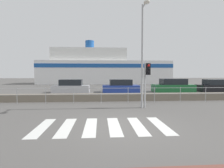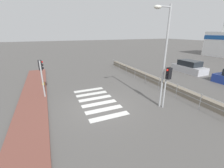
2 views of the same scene
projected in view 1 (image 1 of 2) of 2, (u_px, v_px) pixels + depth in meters
The scene contains 11 objects.
ground_plane at pixel (126, 126), 6.71m from camera, with size 160.00×160.00×0.00m, color #565451.
crosswalk at pixel (102, 126), 6.65m from camera, with size 4.95×2.40×0.01m.
seawall at pixel (114, 97), 12.91m from camera, with size 22.78×0.55×0.54m.
harbor_fence at pixel (115, 93), 12.01m from camera, with size 20.54×0.04×1.07m.
traffic_light_far at pixel (147, 75), 10.23m from camera, with size 0.34×0.32×2.62m.
streetlamp at pixel (143, 44), 9.83m from camera, with size 0.32×1.12×5.94m.
ferry_boat at pixel (102, 69), 36.98m from camera, with size 26.47×7.72×8.93m.
parked_car_silver at pixel (71, 87), 18.87m from camera, with size 3.89×1.73×1.40m.
parked_car_blue at pixel (121, 87), 19.23m from camera, with size 3.97×1.89×1.39m.
parked_car_green at pixel (173, 86), 19.63m from camera, with size 4.53×1.75×1.47m.
parked_car_black at pixel (216, 86), 19.97m from camera, with size 4.14×1.82×1.38m.
Camera 1 is at (-0.99, -6.56, 1.99)m, focal length 28.00 mm.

